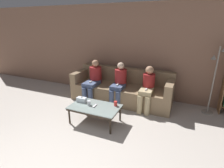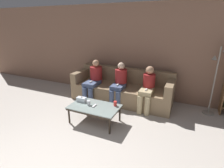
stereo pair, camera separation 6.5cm
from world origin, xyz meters
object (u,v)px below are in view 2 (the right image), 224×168
Objects in this scene: cup_near_left at (115,104)px; game_remote at (94,106)px; coffee_table at (94,108)px; seated_person_left_end at (94,79)px; seated_person_mid_right at (148,87)px; couch at (122,90)px; cup_near_right at (89,103)px; standing_lamp at (217,74)px; tissue_box at (82,99)px; seated_person_mid_left at (119,82)px.

game_remote is (-0.40, -0.20, -0.04)m from cup_near_left.
coffee_table is 1.28m from seated_person_left_end.
couch is at bearing 162.66° from seated_person_mid_right.
standing_lamp reaches higher than cup_near_right.
cup_near_right is 0.15m from game_remote.
seated_person_mid_right reaches higher than game_remote.
standing_lamp is 1.49× the size of seated_person_mid_right.
seated_person_left_end reaches higher than coffee_table.
cup_near_right is 0.09× the size of seated_person_left_end.
seated_person_left_end is at bearing 119.84° from game_remote.
cup_near_right is 0.09× the size of seated_person_mid_right.
tissue_box is (-0.79, -0.11, -0.00)m from cup_near_left.
coffee_table is at bearing -95.67° from couch.
seated_person_mid_right is (0.75, -0.24, 0.26)m from couch.
tissue_box is 1.62m from seated_person_mid_right.
tissue_box is 1.47× the size of game_remote.
cup_near_right is at bearing -133.54° from seated_person_mid_right.
standing_lamp is at bearing 27.08° from tissue_box.
seated_person_mid_left is (0.00, -0.21, 0.28)m from couch.
seated_person_mid_right reaches higher than tissue_box.
cup_near_left is 0.09× the size of seated_person_mid_left.
couch is 27.09× the size of cup_near_right.
cup_near_left is 0.45m from game_remote.
standing_lamp is at bearing 32.39° from coffee_table.
game_remote is at bearing -95.67° from couch.
game_remote is at bearing -153.48° from cup_near_left.
tissue_box is 0.14× the size of standing_lamp.
coffee_table is 0.46m from cup_near_left.
tissue_box is (-0.52, -1.23, 0.12)m from couch.
cup_near_right is at bearing -19.95° from tissue_box.
couch is at bearing 17.35° from seated_person_left_end.
seated_person_mid_right is at bearing -164.72° from standing_lamp.
seated_person_mid_left is at bearing 63.09° from tissue_box.
standing_lamp is at bearing 32.39° from game_remote.
standing_lamp reaches higher than seated_person_mid_left.
game_remote is (0.14, -0.00, -0.04)m from cup_near_right.
couch is 2.31m from standing_lamp.
seated_person_mid_left reaches higher than cup_near_left.
seated_person_left_end reaches higher than seated_person_mid_left.
seated_person_left_end is at bearing -178.32° from seated_person_mid_left.
standing_lamp is at bearing 4.19° from couch.
seated_person_left_end is at bearing -179.99° from seated_person_mid_right.
seated_person_left_end reaches higher than tissue_box.
coffee_table is 1.14m from seated_person_mid_left.
cup_near_left is 0.96m from seated_person_mid_left.
seated_person_left_end is at bearing 113.87° from cup_near_right.
couch is 1.33m from coffee_table.
seated_person_mid_right is (0.89, 1.09, 0.19)m from game_remote.
cup_near_left is 1.02m from seated_person_mid_right.
cup_near_right is 0.09× the size of seated_person_mid_left.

